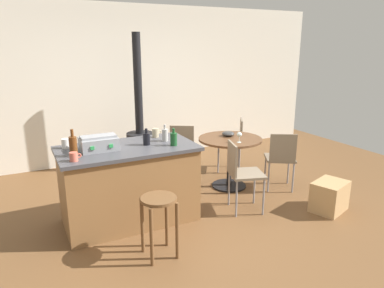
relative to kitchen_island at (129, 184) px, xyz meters
name	(u,v)px	position (x,y,z in m)	size (l,w,h in m)	color
ground_plane	(188,215)	(0.66, -0.21, -0.46)	(8.80, 8.80, 0.00)	brown
back_wall	(122,84)	(0.66, 2.42, 0.89)	(8.00, 0.10, 2.70)	silver
kitchen_island	(129,184)	(0.00, 0.00, 0.00)	(1.54, 0.83, 0.91)	olive
wooden_stool	(159,212)	(0.04, -0.85, 0.01)	(0.35, 0.35, 0.62)	brown
dining_table	(230,150)	(1.61, 0.36, 0.10)	(0.91, 0.91, 0.74)	black
folding_chair_near	(181,151)	(1.04, 0.80, 0.05)	(0.55, 0.55, 0.86)	#7F705B
folding_chair_far	(241,171)	(1.31, -0.37, 0.07)	(0.50, 0.50, 0.88)	#7F705B
folding_chair_left	(281,156)	(2.19, -0.06, 0.05)	(0.55, 0.55, 0.85)	#7F705B
folding_chair_right	(233,140)	(2.06, 0.96, 0.05)	(0.55, 0.55, 0.86)	#7F705B
wood_stove	(140,139)	(0.70, 1.68, 0.07)	(0.44, 0.45, 2.21)	black
toolbox	(99,143)	(-0.31, 0.02, 0.53)	(0.39, 0.29, 0.16)	gray
bottle_0	(174,139)	(0.49, -0.18, 0.53)	(0.08, 0.08, 0.20)	#194C23
bottle_1	(147,139)	(0.22, -0.02, 0.53)	(0.08, 0.08, 0.19)	black
bottle_2	(165,135)	(0.48, 0.04, 0.53)	(0.07, 0.07, 0.20)	#B7B2AD
bottle_3	(73,146)	(-0.59, -0.09, 0.56)	(0.08, 0.08, 0.29)	#603314
cup_0	(66,143)	(-0.62, 0.25, 0.51)	(0.12, 0.09, 0.11)	white
cup_1	(74,157)	(-0.62, -0.26, 0.50)	(0.12, 0.08, 0.09)	#DB6651
cup_2	(156,133)	(0.45, 0.27, 0.51)	(0.12, 0.08, 0.11)	tan
wine_glass	(239,135)	(1.59, 0.11, 0.39)	(0.07, 0.07, 0.14)	silver
serving_bowl	(228,134)	(1.65, 0.48, 0.31)	(0.18, 0.18, 0.07)	#383838
cardboard_box	(329,196)	(2.30, -0.88, -0.27)	(0.44, 0.34, 0.38)	tan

